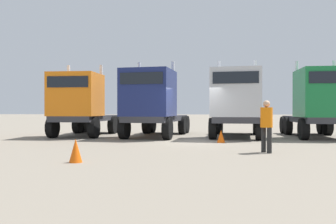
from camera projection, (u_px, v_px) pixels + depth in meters
The scene contains 8 objects.
ground at pixel (195, 141), 16.16m from camera, with size 200.00×200.00×0.00m, color gray.
semi_truck_orange at pixel (81, 104), 18.99m from camera, with size 2.55×5.88×3.95m.
semi_truck_navy at pixel (152, 103), 18.28m from camera, with size 3.21×6.59×4.06m.
semi_truck_silver at pixel (236, 103), 17.96m from camera, with size 3.14×6.37×4.06m.
semi_truck_green at pixel (320, 102), 17.75m from camera, with size 2.62×5.89×4.06m.
visitor_in_hivis at pixel (266, 122), 11.71m from camera, with size 0.55×0.55×1.76m.
traffic_cone_near at pixel (221, 136), 15.31m from camera, with size 0.36×0.36×0.55m, color #F2590C.
traffic_cone_far at pixel (76, 151), 9.55m from camera, with size 0.36×0.36×0.65m, color #F2590C.
Camera 1 is at (0.60, -16.19, 1.43)m, focal length 37.36 mm.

